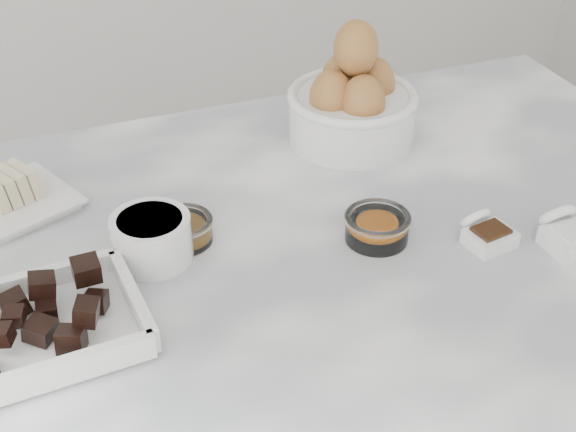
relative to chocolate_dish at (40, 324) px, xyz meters
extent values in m
cube|color=white|center=(0.26, 0.04, -0.04)|extent=(1.20, 0.80, 0.04)
cube|color=white|center=(0.00, 0.00, -0.02)|extent=(0.20, 0.16, 0.01)
cube|color=white|center=(0.00, 0.25, -0.02)|extent=(0.15, 0.15, 0.01)
cube|color=white|center=(0.00, 0.25, -0.01)|extent=(0.17, 0.17, 0.00)
cylinder|color=white|center=(0.13, 0.10, 0.00)|extent=(0.09, 0.09, 0.05)
cylinder|color=white|center=(0.13, 0.10, 0.03)|extent=(0.07, 0.07, 0.01)
cylinder|color=white|center=(0.46, 0.27, 0.01)|extent=(0.18, 0.18, 0.07)
torus|color=white|center=(0.46, 0.27, 0.04)|extent=(0.18, 0.18, 0.02)
ellipsoid|color=#A46734|center=(0.49, 0.28, 0.05)|extent=(0.06, 0.06, 0.08)
ellipsoid|color=#A46734|center=(0.42, 0.26, 0.05)|extent=(0.06, 0.06, 0.08)
ellipsoid|color=#A46734|center=(0.46, 0.31, 0.05)|extent=(0.06, 0.06, 0.08)
ellipsoid|color=#A46734|center=(0.45, 0.23, 0.05)|extent=(0.06, 0.06, 0.08)
ellipsoid|color=#A46734|center=(0.46, 0.27, 0.11)|extent=(0.06, 0.06, 0.08)
cylinder|color=white|center=(0.17, 0.12, -0.01)|extent=(0.07, 0.07, 0.03)
torus|color=white|center=(0.17, 0.12, 0.00)|extent=(0.07, 0.07, 0.01)
cylinder|color=#C1780D|center=(0.17, 0.12, -0.01)|extent=(0.05, 0.05, 0.01)
cylinder|color=white|center=(0.39, 0.04, -0.01)|extent=(0.07, 0.07, 0.03)
torus|color=white|center=(0.39, 0.04, 0.01)|extent=(0.08, 0.08, 0.01)
ellipsoid|color=orange|center=(0.39, 0.04, -0.01)|extent=(0.05, 0.05, 0.02)
cube|color=white|center=(0.50, -0.02, -0.01)|extent=(0.06, 0.05, 0.02)
cube|color=black|center=(0.50, -0.02, 0.00)|extent=(0.04, 0.04, 0.00)
torus|color=white|center=(0.50, 0.01, 0.00)|extent=(0.04, 0.04, 0.04)
cube|color=white|center=(0.59, -0.06, -0.01)|extent=(0.06, 0.05, 0.02)
cube|color=white|center=(0.59, -0.06, 0.00)|extent=(0.05, 0.04, 0.00)
torus|color=white|center=(0.59, -0.02, 0.00)|extent=(0.05, 0.04, 0.05)
camera|label=1|loc=(0.02, -0.63, 0.53)|focal=50.00mm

